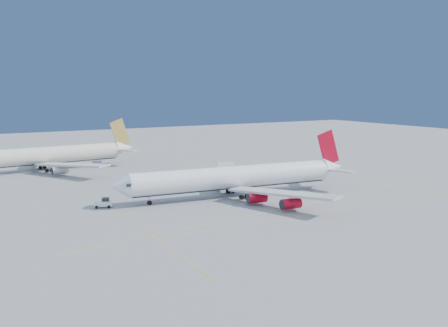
% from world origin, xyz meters
% --- Properties ---
extents(ground, '(500.00, 500.00, 0.00)m').
position_xyz_m(ground, '(0.00, 0.00, 0.00)').
color(ground, slate).
rests_on(ground, ground).
extents(taxiway_lines, '(118.86, 140.00, 0.02)m').
position_xyz_m(taxiway_lines, '(-14.71, 6.34, 0.01)').
color(taxiway_lines, '#D99E0C').
rests_on(taxiway_lines, ground).
extents(airliner_virgin, '(70.93, 63.43, 17.49)m').
position_xyz_m(airliner_virgin, '(-4.34, 11.75, 5.27)').
color(airliner_virgin, white).
rests_on(airliner_virgin, ground).
extents(airliner_etihad, '(68.86, 63.42, 17.96)m').
position_xyz_m(airliner_etihad, '(-41.87, 83.86, 5.47)').
color(airliner_etihad, beige).
rests_on(airliner_etihad, ground).
extents(pushback_tug, '(4.80, 3.89, 2.42)m').
position_xyz_m(pushback_tug, '(-40.82, 17.51, 1.12)').
color(pushback_tug, white).
rests_on(pushback_tug, ground).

